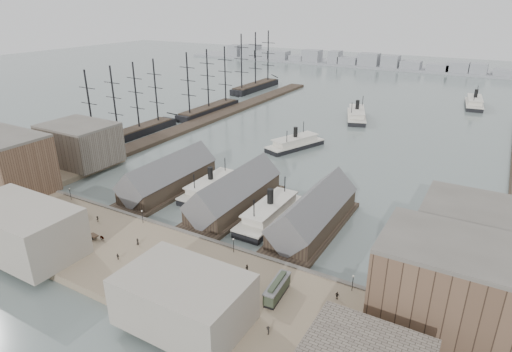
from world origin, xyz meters
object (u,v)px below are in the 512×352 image
Objects in this scene: tram at (277,289)px; horse_cart_center at (99,237)px; horse_cart_left at (72,224)px; horse_cart_right at (231,312)px; ferry_docked_west at (211,186)px.

tram is 50.26m from horse_cart_center.
horse_cart_left is 57.45m from horse_cart_right.
ferry_docked_west reaches higher than horse_cart_center.
horse_cart_left is 0.94× the size of horse_cart_center.
horse_cart_center is (11.91, -1.20, 0.04)m from horse_cart_left.
horse_cart_center is at bearing -97.01° from ferry_docked_west.
ferry_docked_west is 44.34m from horse_cart_left.
horse_cart_center is at bearing -67.73° from horse_cart_left.
tram is at bearing -41.14° from ferry_docked_west.
tram is at bearing -60.52° from horse_cart_left.
ferry_docked_west is 42.42m from horse_cart_center.
tram is 1.98× the size of horse_cart_center.
ferry_docked_west reaches higher than tram.
horse_cart_left is at bearing 99.26° from horse_cart_right.
horse_cart_left reaches higher than horse_cart_right.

